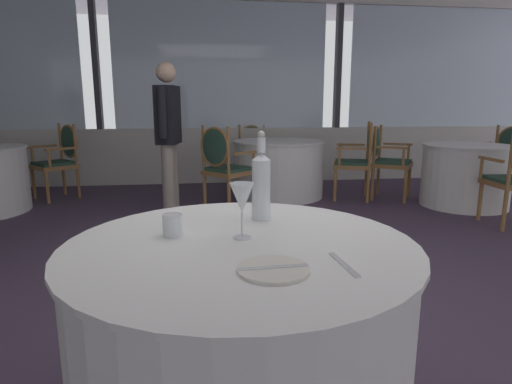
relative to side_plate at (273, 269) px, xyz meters
The scene contains 18 objects.
ground_plane 1.40m from the side_plate, 82.38° to the left, with size 15.02×15.02×0.00m, color #47384C.
window_wall_far 5.53m from the side_plate, 88.36° to the left, with size 11.55×0.14×2.96m.
foreground_table 0.46m from the side_plate, 104.45° to the left, with size 1.21×1.21×0.74m.
side_plate is the anchor object (origin of this frame).
butter_knife 0.01m from the side_plate, ahead, with size 0.20×0.02×0.00m, color silver.
dinner_fork 0.21m from the side_plate, ahead, with size 0.19×0.02×0.00m, color silver.
water_bottle 0.57m from the side_plate, 85.34° to the left, with size 0.08×0.08×0.36m.
wine_glass 0.34m from the side_plate, 100.46° to the left, with size 0.09×0.09×0.20m.
water_tumbler 0.48m from the side_plate, 128.65° to the left, with size 0.07×0.07×0.08m, color white.
dining_chair_0_2 5.05m from the side_plate, 113.35° to the left, with size 0.66×0.66×0.97m.
background_table_1 4.46m from the side_plate, 79.12° to the left, with size 1.22×1.22×0.74m.
dining_chair_1_0 3.69m from the side_plate, 89.12° to the left, with size 0.65×0.66×0.98m.
dining_chair_1_1 4.43m from the side_plate, 65.63° to the left, with size 0.58×0.63×0.99m.
dining_chair_1_2 5.42m from the side_plate, 83.23° to the left, with size 0.60×0.54×0.91m.
background_table_2 4.61m from the side_plate, 49.86° to the left, with size 1.03×1.03×0.74m.
dining_chair_2_0 5.47m from the side_plate, 45.96° to the left, with size 0.62×0.64×0.94m.
dining_chair_2_1 4.59m from the side_plate, 61.60° to the left, with size 0.64×0.65×0.95m.
diner_person_0 3.51m from the side_plate, 98.59° to the left, with size 0.26×0.52×1.64m.
Camera 1 is at (-0.35, -2.28, 1.20)m, focal length 29.53 mm.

